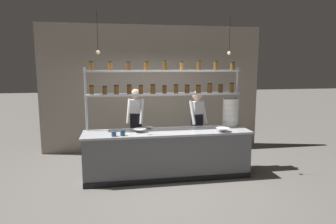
{
  "coord_description": "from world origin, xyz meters",
  "views": [
    {
      "loc": [
        -0.98,
        -5.62,
        2.18
      ],
      "look_at": [
        0.05,
        0.2,
        1.27
      ],
      "focal_mm": 32.0,
      "sensor_mm": 36.0,
      "label": 1
    }
  ],
  "objects_px": {
    "prep_bowl_near_left": "(149,128)",
    "prep_bowl_center_front": "(140,130)",
    "container_stack": "(231,112)",
    "serving_cup_by_board": "(123,133)",
    "prep_bowl_center_back": "(223,130)",
    "serving_cup_front": "(114,134)",
    "spice_shelf_unit": "(165,85)",
    "chef_left": "(136,122)",
    "chef_center": "(197,122)"
  },
  "relations": [
    {
      "from": "prep_bowl_near_left",
      "to": "prep_bowl_center_front",
      "type": "relative_size",
      "value": 0.69
    },
    {
      "from": "prep_bowl_center_back",
      "to": "serving_cup_front",
      "type": "distance_m",
      "value": 2.08
    },
    {
      "from": "chef_center",
      "to": "prep_bowl_center_front",
      "type": "bearing_deg",
      "value": -167.41
    },
    {
      "from": "serving_cup_front",
      "to": "serving_cup_by_board",
      "type": "distance_m",
      "value": 0.16
    },
    {
      "from": "chef_center",
      "to": "serving_cup_front",
      "type": "relative_size",
      "value": 17.44
    },
    {
      "from": "container_stack",
      "to": "serving_cup_by_board",
      "type": "bearing_deg",
      "value": -167.2
    },
    {
      "from": "prep_bowl_near_left",
      "to": "serving_cup_front",
      "type": "bearing_deg",
      "value": -143.07
    },
    {
      "from": "prep_bowl_center_back",
      "to": "serving_cup_front",
      "type": "bearing_deg",
      "value": -179.23
    },
    {
      "from": "prep_bowl_center_back",
      "to": "spice_shelf_unit",
      "type": "bearing_deg",
      "value": 151.46
    },
    {
      "from": "container_stack",
      "to": "serving_cup_front",
      "type": "xyz_separation_m",
      "value": [
        -2.43,
        -0.53,
        -0.24
      ]
    },
    {
      "from": "container_stack",
      "to": "prep_bowl_center_front",
      "type": "height_order",
      "value": "container_stack"
    },
    {
      "from": "prep_bowl_center_back",
      "to": "serving_cup_by_board",
      "type": "distance_m",
      "value": 1.92
    },
    {
      "from": "spice_shelf_unit",
      "to": "chef_left",
      "type": "relative_size",
      "value": 1.86
    },
    {
      "from": "spice_shelf_unit",
      "to": "chef_left",
      "type": "xyz_separation_m",
      "value": [
        -0.57,
        0.48,
        -0.82
      ]
    },
    {
      "from": "prep_bowl_near_left",
      "to": "serving_cup_by_board",
      "type": "height_order",
      "value": "serving_cup_by_board"
    },
    {
      "from": "serving_cup_front",
      "to": "serving_cup_by_board",
      "type": "height_order",
      "value": "serving_cup_by_board"
    },
    {
      "from": "chef_center",
      "to": "prep_bowl_center_front",
      "type": "xyz_separation_m",
      "value": [
        -1.32,
        -0.68,
        0.01
      ]
    },
    {
      "from": "spice_shelf_unit",
      "to": "serving_cup_by_board",
      "type": "height_order",
      "value": "spice_shelf_unit"
    },
    {
      "from": "serving_cup_by_board",
      "to": "prep_bowl_center_front",
      "type": "bearing_deg",
      "value": 36.47
    },
    {
      "from": "chef_center",
      "to": "prep_bowl_center_back",
      "type": "relative_size",
      "value": 6.02
    },
    {
      "from": "spice_shelf_unit",
      "to": "chef_left",
      "type": "distance_m",
      "value": 1.11
    },
    {
      "from": "chef_center",
      "to": "container_stack",
      "type": "xyz_separation_m",
      "value": [
        0.62,
        -0.41,
        0.27
      ]
    },
    {
      "from": "prep_bowl_center_front",
      "to": "serving_cup_front",
      "type": "bearing_deg",
      "value": -151.79
    },
    {
      "from": "prep_bowl_center_front",
      "to": "prep_bowl_center_back",
      "type": "distance_m",
      "value": 1.6
    },
    {
      "from": "spice_shelf_unit",
      "to": "chef_center",
      "type": "xyz_separation_m",
      "value": [
        0.77,
        0.35,
        -0.86
      ]
    },
    {
      "from": "spice_shelf_unit",
      "to": "serving_cup_front",
      "type": "bearing_deg",
      "value": -150.39
    },
    {
      "from": "chef_center",
      "to": "prep_bowl_center_back",
      "type": "height_order",
      "value": "chef_center"
    },
    {
      "from": "container_stack",
      "to": "serving_cup_front",
      "type": "relative_size",
      "value": 6.16
    },
    {
      "from": "container_stack",
      "to": "prep_bowl_center_back",
      "type": "height_order",
      "value": "container_stack"
    },
    {
      "from": "chef_left",
      "to": "container_stack",
      "type": "bearing_deg",
      "value": 2.53
    },
    {
      "from": "spice_shelf_unit",
      "to": "serving_cup_front",
      "type": "distance_m",
      "value": 1.46
    },
    {
      "from": "spice_shelf_unit",
      "to": "prep_bowl_center_back",
      "type": "height_order",
      "value": "spice_shelf_unit"
    },
    {
      "from": "chef_left",
      "to": "container_stack",
      "type": "xyz_separation_m",
      "value": [
        1.95,
        -0.54,
        0.23
      ]
    },
    {
      "from": "spice_shelf_unit",
      "to": "container_stack",
      "type": "xyz_separation_m",
      "value": [
        1.39,
        -0.06,
        -0.59
      ]
    },
    {
      "from": "container_stack",
      "to": "prep_bowl_center_front",
      "type": "distance_m",
      "value": 1.97
    },
    {
      "from": "container_stack",
      "to": "prep_bowl_near_left",
      "type": "xyz_separation_m",
      "value": [
        -1.73,
        -0.01,
        -0.27
      ]
    },
    {
      "from": "chef_left",
      "to": "serving_cup_by_board",
      "type": "height_order",
      "value": "chef_left"
    },
    {
      "from": "prep_bowl_center_front",
      "to": "prep_bowl_center_back",
      "type": "bearing_deg",
      "value": -8.44
    },
    {
      "from": "prep_bowl_center_front",
      "to": "chef_center",
      "type": "bearing_deg",
      "value": 27.1
    },
    {
      "from": "chef_center",
      "to": "prep_bowl_near_left",
      "type": "bearing_deg",
      "value": -174.04
    },
    {
      "from": "prep_bowl_near_left",
      "to": "prep_bowl_center_front",
      "type": "distance_m",
      "value": 0.33
    },
    {
      "from": "container_stack",
      "to": "serving_cup_front",
      "type": "height_order",
      "value": "container_stack"
    },
    {
      "from": "container_stack",
      "to": "prep_bowl_near_left",
      "type": "relative_size",
      "value": 3.39
    },
    {
      "from": "spice_shelf_unit",
      "to": "prep_bowl_center_back",
      "type": "relative_size",
      "value": 11.55
    },
    {
      "from": "chef_center",
      "to": "chef_left",
      "type": "bearing_deg",
      "value": 159.75
    },
    {
      "from": "prep_bowl_center_back",
      "to": "container_stack",
      "type": "bearing_deg",
      "value": 55.1
    },
    {
      "from": "container_stack",
      "to": "serving_cup_by_board",
      "type": "relative_size",
      "value": 5.34
    },
    {
      "from": "spice_shelf_unit",
      "to": "serving_cup_front",
      "type": "height_order",
      "value": "spice_shelf_unit"
    },
    {
      "from": "spice_shelf_unit",
      "to": "chef_center",
      "type": "relative_size",
      "value": 1.92
    },
    {
      "from": "spice_shelf_unit",
      "to": "container_stack",
      "type": "height_order",
      "value": "spice_shelf_unit"
    }
  ]
}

